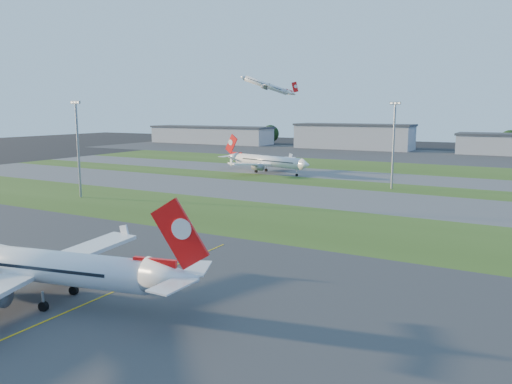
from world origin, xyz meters
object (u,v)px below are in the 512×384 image
Objects in this scene: airliner_parked at (35,266)px; airliner_taxiing at (268,161)px; light_mast_centre at (394,139)px; light_mast_west at (78,143)px.

airliner_parked is 131.36m from airliner_taxiing.
airliner_taxiing is 1.51× the size of light_mast_centre.
airliner_parked is at bearing 120.43° from airliner_taxiing.
airliner_parked is 1.01× the size of airliner_taxiing.
airliner_taxiing reaches higher than airliner_parked.
airliner_taxiing is at bearing 74.89° from light_mast_west.
light_mast_centre reaches higher than airliner_parked.
light_mast_west is 89.64m from light_mast_centre.
airliner_parked is at bearing -45.75° from light_mast_west.
light_mast_centre is at bearing 38.66° from light_mast_west.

